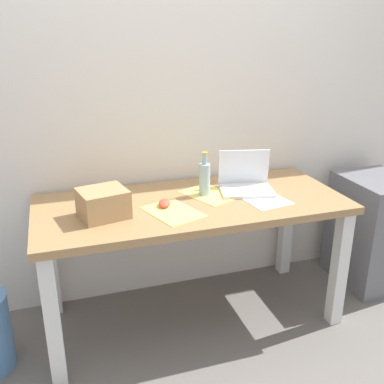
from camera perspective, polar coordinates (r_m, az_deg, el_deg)
ground_plane at (r=2.68m, az=0.00°, el=-15.69°), size 8.00×8.00×0.00m
back_wall at (r=2.57m, az=-2.92°, el=14.20°), size 5.20×0.08×2.60m
desk at (r=2.36m, az=0.00°, el=-3.44°), size 1.63×0.71×0.72m
laptop_right at (r=2.48m, az=6.96°, el=1.25°), size 0.33×0.28×0.22m
beer_bottle at (r=2.38m, az=1.63°, el=1.79°), size 0.06×0.06×0.24m
computer_mouse at (r=2.25m, az=-3.58°, el=-1.46°), size 0.09×0.11×0.03m
cardboard_box at (r=2.15m, az=-11.42°, el=-1.43°), size 0.26×0.24×0.14m
paper_sheet_near_back at (r=2.41m, az=2.27°, el=-0.31°), size 0.31×0.36×0.00m
paper_sheet_front_right at (r=2.39m, az=9.04°, el=-0.80°), size 0.25×0.33×0.00m
paper_yellow_folder at (r=2.19m, az=-2.49°, el=-2.59°), size 0.30×0.35×0.00m
filing_cabinet at (r=3.08m, az=22.31°, el=-4.63°), size 0.40×0.48×0.71m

